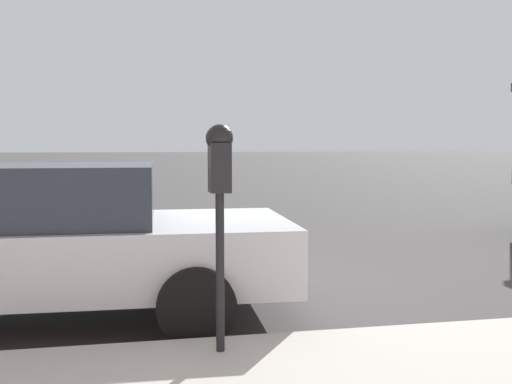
% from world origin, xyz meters
% --- Properties ---
extents(ground_plane, '(220.00, 220.00, 0.00)m').
position_xyz_m(ground_plane, '(0.00, 0.00, 0.00)').
color(ground_plane, '#3D3A3A').
extents(parking_meter, '(0.21, 0.19, 1.59)m').
position_xyz_m(parking_meter, '(-2.51, -0.08, 1.38)').
color(parking_meter, black).
rests_on(parking_meter, sidewalk).
extents(car_silver, '(2.14, 4.90, 1.43)m').
position_xyz_m(car_silver, '(-0.93, 1.55, 0.76)').
color(car_silver, '#B7BABF').
rests_on(car_silver, ground_plane).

